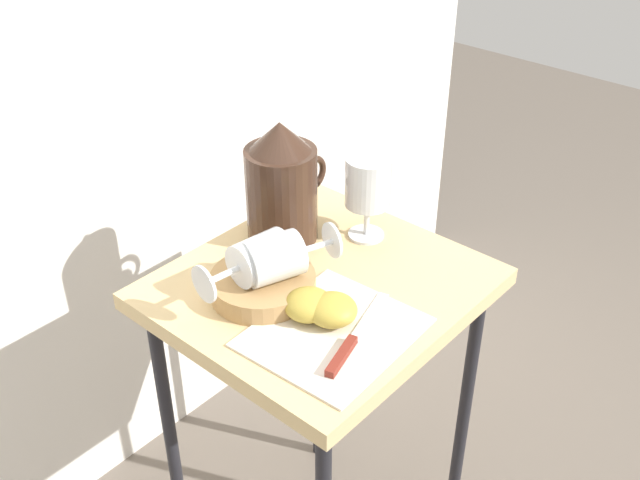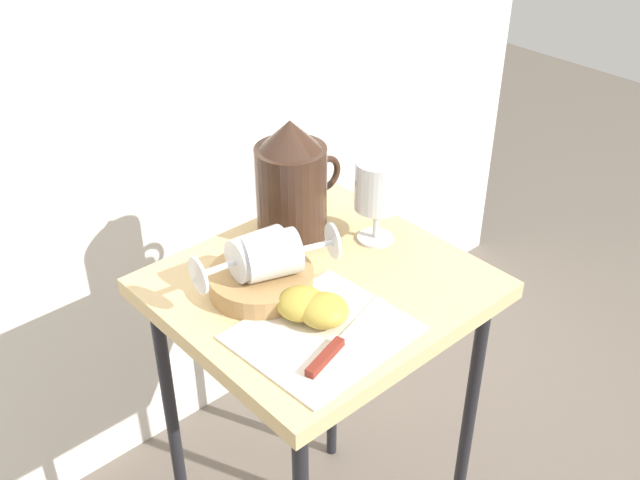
% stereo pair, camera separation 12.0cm
% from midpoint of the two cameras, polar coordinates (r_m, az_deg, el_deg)
% --- Properties ---
extents(table, '(0.49, 0.45, 0.71)m').
position_cam_midpoint_polar(table, '(1.30, -2.66, -6.14)').
color(table, tan).
rests_on(table, ground_plane).
extents(linen_napkin, '(0.25, 0.22, 0.00)m').
position_cam_midpoint_polar(linen_napkin, '(1.14, -2.02, -6.98)').
color(linen_napkin, silver).
rests_on(linen_napkin, table).
extents(basket_tray, '(0.17, 0.17, 0.03)m').
position_cam_midpoint_polar(basket_tray, '(1.22, -7.10, -3.44)').
color(basket_tray, '#AD8451').
rests_on(basket_tray, table).
extents(pitcher, '(0.18, 0.12, 0.22)m').
position_cam_midpoint_polar(pitcher, '(1.32, -5.47, 3.51)').
color(pitcher, '#382319').
rests_on(pitcher, table).
extents(wine_glass_upright, '(0.08, 0.08, 0.15)m').
position_cam_midpoint_polar(wine_glass_upright, '(1.31, 0.96, 3.96)').
color(wine_glass_upright, silver).
rests_on(wine_glass_upright, table).
extents(wine_glass_tipped_near, '(0.16, 0.08, 0.07)m').
position_cam_midpoint_polar(wine_glass_tipped_near, '(1.19, -7.53, -1.50)').
color(wine_glass_tipped_near, silver).
rests_on(wine_glass_tipped_near, basket_tray).
extents(wine_glass_tipped_far, '(0.16, 0.11, 0.07)m').
position_cam_midpoint_polar(wine_glass_tipped_far, '(1.18, -6.23, -1.40)').
color(wine_glass_tipped_far, silver).
rests_on(wine_glass_tipped_far, basket_tray).
extents(apple_half_left, '(0.08, 0.08, 0.04)m').
position_cam_midpoint_polar(apple_half_left, '(1.15, -2.08, -5.32)').
color(apple_half_left, '#B29938').
rests_on(apple_half_left, linen_napkin).
extents(apple_half_right, '(0.08, 0.08, 0.04)m').
position_cam_midpoint_polar(apple_half_right, '(1.16, -3.84, -4.92)').
color(apple_half_right, '#B29938').
rests_on(apple_half_right, linen_napkin).
extents(knife, '(0.21, 0.07, 0.01)m').
position_cam_midpoint_polar(knife, '(1.11, -0.86, -7.85)').
color(knife, silver).
rests_on(knife, linen_napkin).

